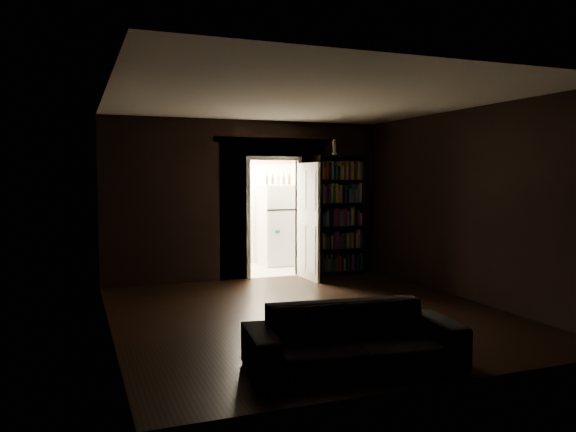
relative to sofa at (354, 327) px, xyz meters
name	(u,v)px	position (x,y,z in m)	size (l,w,h in m)	color
ground	(308,313)	(0.43, 2.10, -0.39)	(5.50, 5.50, 0.00)	black
room_walls	(280,185)	(0.42, 3.17, 1.29)	(5.02, 5.61, 2.84)	black
kitchen_alcove	(255,207)	(0.93, 5.97, 0.82)	(2.20, 1.80, 2.60)	#B0AA9A
sofa	(354,327)	(0.00, 0.00, 0.00)	(2.03, 0.88, 0.78)	black
bookshelf	(339,215)	(2.14, 4.65, 0.71)	(0.90, 0.32, 2.20)	black
refrigerator	(279,225)	(1.49, 6.13, 0.43)	(0.74, 0.68, 1.65)	silver
door	(308,221)	(1.42, 4.41, 0.63)	(0.85, 0.05, 2.05)	white
figurine	(334,147)	(2.00, 4.59, 1.95)	(0.10, 0.10, 0.29)	silver
bottles	(278,179)	(1.44, 6.01, 1.38)	(0.59, 0.07, 0.24)	black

